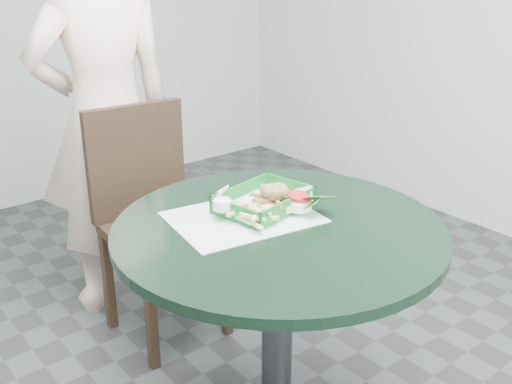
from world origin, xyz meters
TOP-DOWN VIEW (x-y plane):
  - cafe_table at (0.00, 0.00)m, footprint 0.93×0.93m
  - dining_chair at (0.06, 0.83)m, footprint 0.41×0.41m
  - diner_person at (0.03, 1.11)m, footprint 0.73×0.52m
  - placemat at (-0.05, 0.10)m, footprint 0.45×0.36m
  - food_basket at (0.04, 0.11)m, footprint 0.26×0.19m
  - crab_sandwich at (0.05, 0.08)m, footprint 0.13×0.13m
  - fries_pile at (-0.06, 0.08)m, footprint 0.13×0.14m
  - sauce_ramekin at (-0.10, 0.15)m, footprint 0.05×0.05m
  - garnish_cup at (0.08, 0.00)m, footprint 0.11×0.11m

SIDE VIEW (x-z plane):
  - dining_chair at x=0.06m, z-range 0.07..1.00m
  - cafe_table at x=0.00m, z-range 0.21..0.96m
  - placemat at x=-0.05m, z-range 0.75..0.75m
  - food_basket at x=0.04m, z-range 0.74..0.79m
  - fries_pile at x=-0.06m, z-range 0.77..0.81m
  - garnish_cup at x=0.08m, z-range 0.77..0.81m
  - sauce_ramekin at x=-0.10m, z-range 0.78..0.81m
  - crab_sandwich at x=0.05m, z-range 0.76..0.84m
  - diner_person at x=0.03m, z-range 0.00..1.87m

